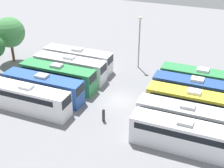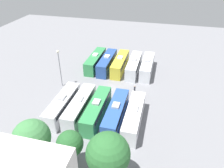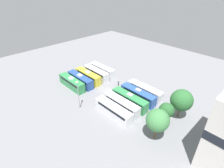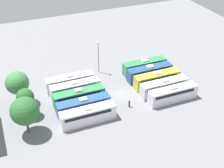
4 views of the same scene
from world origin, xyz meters
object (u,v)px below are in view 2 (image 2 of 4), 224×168
at_px(bus_4, 95,61).
at_px(bus_7, 97,110).
at_px(bus_2, 120,64).
at_px(tree_2, 32,138).
at_px(bus_0, 147,66).
at_px(bus_1, 134,65).
at_px(tree_1, 70,144).
at_px(bus_9, 63,105).
at_px(bus_5, 134,116).
at_px(light_pole, 59,62).
at_px(bus_8, 80,106).
at_px(bus_6, 116,113).
at_px(worker_person, 135,90).
at_px(bus_3, 107,62).
at_px(tree_0, 108,154).

distance_m(bus_4, bus_7, 20.04).
height_order(bus_2, tree_2, tree_2).
bearing_deg(bus_0, bus_2, 1.72).
bearing_deg(bus_1, tree_1, 83.10).
relative_size(bus_4, tree_1, 1.77).
relative_size(bus_2, bus_9, 1.00).
bearing_deg(bus_5, bus_4, -55.88).
bearing_deg(bus_7, bus_4, -71.50).
bearing_deg(light_pole, bus_2, -136.18).
bearing_deg(bus_8, bus_6, 178.06).
height_order(bus_1, light_pole, light_pole).
height_order(bus_1, bus_4, same).
xyz_separation_m(bus_6, worker_person, (-1.78, -9.55, -0.94)).
height_order(bus_8, tree_2, tree_2).
xyz_separation_m(bus_3, tree_2, (1.71, 30.43, 3.34)).
distance_m(bus_4, bus_8, 19.13).
height_order(light_pole, tree_2, light_pole).
bearing_deg(bus_1, tree_0, 93.22).
xyz_separation_m(bus_5, light_pole, (17.45, -8.72, 3.90)).
bearing_deg(worker_person, bus_0, -98.55).
height_order(bus_0, light_pole, light_pole).
bearing_deg(bus_4, light_pole, 67.15).
relative_size(bus_2, bus_6, 1.00).
height_order(bus_0, tree_1, tree_1).
bearing_deg(bus_6, bus_0, -99.56).
height_order(bus_7, tree_1, tree_1).
xyz_separation_m(bus_6, tree_1, (3.53, 10.83, 2.75)).
relative_size(bus_3, bus_8, 1.00).
xyz_separation_m(bus_3, bus_5, (-9.90, 18.98, 0.00)).
bearing_deg(tree_2, bus_3, -93.22).
bearing_deg(tree_0, bus_8, -54.42).
distance_m(bus_3, bus_9, 19.19).
height_order(bus_9, tree_1, tree_1).
bearing_deg(tree_1, bus_6, -108.08).
xyz_separation_m(bus_4, bus_6, (-9.86, 19.10, 0.00)).
bearing_deg(light_pole, tree_1, 118.95).
bearing_deg(bus_7, light_pole, -38.27).
distance_m(bus_0, bus_5, 19.34).
distance_m(bus_9, light_pole, 10.46).
bearing_deg(bus_1, light_pole, 35.68).
distance_m(bus_7, bus_9, 6.41).
xyz_separation_m(bus_7, bus_8, (3.22, -0.13, 0.00)).
distance_m(bus_1, bus_8, 19.86).
xyz_separation_m(bus_4, tree_0, (-11.64, 30.75, 3.31)).
height_order(bus_4, tree_2, tree_2).
height_order(bus_3, bus_9, same).
relative_size(bus_7, light_pole, 1.32).
bearing_deg(bus_3, tree_1, 96.15).
distance_m(bus_8, tree_1, 11.83).
xyz_separation_m(bus_6, tree_0, (-1.78, 11.66, 3.31)).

